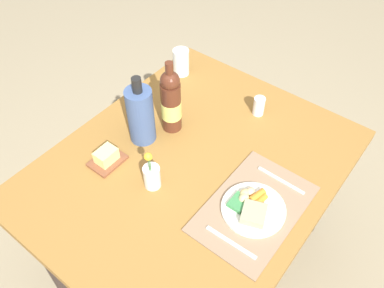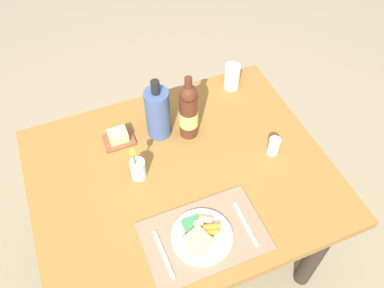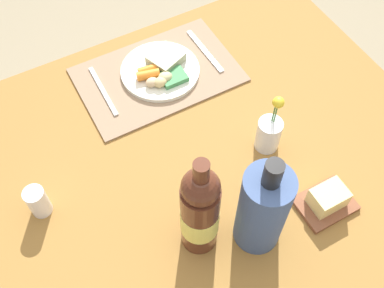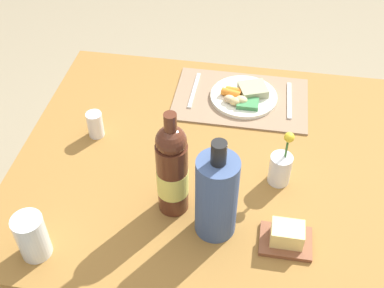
{
  "view_description": "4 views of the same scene",
  "coord_description": "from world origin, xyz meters",
  "px_view_note": "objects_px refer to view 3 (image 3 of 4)",
  "views": [
    {
      "loc": [
        -0.76,
        -0.6,
        1.88
      ],
      "look_at": [
        0.03,
        0.02,
        0.78
      ],
      "focal_mm": 37.33,
      "sensor_mm": 36.0,
      "label": 1
    },
    {
      "loc": [
        -0.31,
        -0.86,
        2.03
      ],
      "look_at": [
        0.08,
        0.08,
        0.78
      ],
      "focal_mm": 36.65,
      "sensor_mm": 36.0,
      "label": 2
    },
    {
      "loc": [
        0.32,
        0.53,
        1.7
      ],
      "look_at": [
        0.04,
        0.03,
        0.83
      ],
      "focal_mm": 43.45,
      "sensor_mm": 36.0,
      "label": 3
    },
    {
      "loc": [
        -0.08,
        1.01,
        1.75
      ],
      "look_at": [
        0.09,
        0.01,
        0.78
      ],
      "focal_mm": 45.99,
      "sensor_mm": 36.0,
      "label": 4
    }
  ],
  "objects_px": {
    "dining_table": "(200,178)",
    "fork": "(205,51)",
    "knife": "(103,91)",
    "wine_bottle": "(200,211)",
    "salt_shaker": "(38,201)",
    "dinner_plate": "(161,70)",
    "cooler_bottle": "(263,209)",
    "flower_vase": "(269,132)",
    "butter_dish": "(327,200)"
  },
  "relations": [
    {
      "from": "dining_table",
      "to": "knife",
      "type": "height_order",
      "value": "knife"
    },
    {
      "from": "dining_table",
      "to": "fork",
      "type": "xyz_separation_m",
      "value": [
        -0.19,
        -0.3,
        0.12
      ]
    },
    {
      "from": "knife",
      "to": "wine_bottle",
      "type": "relative_size",
      "value": 0.6
    },
    {
      "from": "flower_vase",
      "to": "cooler_bottle",
      "type": "distance_m",
      "value": 0.25
    },
    {
      "from": "butter_dish",
      "to": "dinner_plate",
      "type": "bearing_deg",
      "value": -74.42
    },
    {
      "from": "wine_bottle",
      "to": "dining_table",
      "type": "bearing_deg",
      "value": -119.92
    },
    {
      "from": "flower_vase",
      "to": "wine_bottle",
      "type": "xyz_separation_m",
      "value": [
        0.27,
        0.14,
        0.08
      ]
    },
    {
      "from": "knife",
      "to": "cooler_bottle",
      "type": "bearing_deg",
      "value": 105.43
    },
    {
      "from": "knife",
      "to": "butter_dish",
      "type": "xyz_separation_m",
      "value": [
        -0.32,
        0.57,
        0.02
      ]
    },
    {
      "from": "butter_dish",
      "to": "knife",
      "type": "bearing_deg",
      "value": -60.28
    },
    {
      "from": "fork",
      "to": "butter_dish",
      "type": "bearing_deg",
      "value": 88.89
    },
    {
      "from": "knife",
      "to": "cooler_bottle",
      "type": "xyz_separation_m",
      "value": [
        -0.14,
        0.55,
        0.12
      ]
    },
    {
      "from": "wine_bottle",
      "to": "flower_vase",
      "type": "bearing_deg",
      "value": -153.32
    },
    {
      "from": "dining_table",
      "to": "cooler_bottle",
      "type": "bearing_deg",
      "value": 92.22
    },
    {
      "from": "dining_table",
      "to": "salt_shaker",
      "type": "xyz_separation_m",
      "value": [
        0.4,
        -0.05,
        0.16
      ]
    },
    {
      "from": "flower_vase",
      "to": "salt_shaker",
      "type": "distance_m",
      "value": 0.57
    },
    {
      "from": "flower_vase",
      "to": "wine_bottle",
      "type": "bearing_deg",
      "value": 26.68
    },
    {
      "from": "fork",
      "to": "knife",
      "type": "height_order",
      "value": "same"
    },
    {
      "from": "flower_vase",
      "to": "butter_dish",
      "type": "bearing_deg",
      "value": 97.01
    },
    {
      "from": "dinner_plate",
      "to": "cooler_bottle",
      "type": "distance_m",
      "value": 0.54
    },
    {
      "from": "knife",
      "to": "wine_bottle",
      "type": "bearing_deg",
      "value": 93.66
    },
    {
      "from": "flower_vase",
      "to": "cooler_bottle",
      "type": "bearing_deg",
      "value": 50.72
    },
    {
      "from": "dinner_plate",
      "to": "salt_shaker",
      "type": "distance_m",
      "value": 0.5
    },
    {
      "from": "knife",
      "to": "salt_shaker",
      "type": "xyz_separation_m",
      "value": [
        0.26,
        0.26,
        0.03
      ]
    },
    {
      "from": "wine_bottle",
      "to": "butter_dish",
      "type": "bearing_deg",
      "value": 166.66
    },
    {
      "from": "dining_table",
      "to": "salt_shaker",
      "type": "relative_size",
      "value": 14.43
    },
    {
      "from": "flower_vase",
      "to": "fork",
      "type": "bearing_deg",
      "value": -93.48
    },
    {
      "from": "dinner_plate",
      "to": "knife",
      "type": "xyz_separation_m",
      "value": [
        0.17,
        -0.02,
        -0.01
      ]
    },
    {
      "from": "dinner_plate",
      "to": "flower_vase",
      "type": "relative_size",
      "value": 1.24
    },
    {
      "from": "fork",
      "to": "flower_vase",
      "type": "relative_size",
      "value": 1.06
    },
    {
      "from": "wine_bottle",
      "to": "cooler_bottle",
      "type": "height_order",
      "value": "wine_bottle"
    },
    {
      "from": "flower_vase",
      "to": "butter_dish",
      "type": "distance_m",
      "value": 0.21
    },
    {
      "from": "fork",
      "to": "wine_bottle",
      "type": "height_order",
      "value": "wine_bottle"
    },
    {
      "from": "dinner_plate",
      "to": "butter_dish",
      "type": "relative_size",
      "value": 1.71
    },
    {
      "from": "dinner_plate",
      "to": "wine_bottle",
      "type": "relative_size",
      "value": 0.69
    },
    {
      "from": "wine_bottle",
      "to": "salt_shaker",
      "type": "xyz_separation_m",
      "value": [
        0.29,
        -0.24,
        -0.09
      ]
    },
    {
      "from": "cooler_bottle",
      "to": "salt_shaker",
      "type": "bearing_deg",
      "value": -35.42
    },
    {
      "from": "dining_table",
      "to": "knife",
      "type": "relative_size",
      "value": 6.31
    },
    {
      "from": "knife",
      "to": "dinner_plate",
      "type": "bearing_deg",
      "value": 175.01
    },
    {
      "from": "wine_bottle",
      "to": "cooler_bottle",
      "type": "xyz_separation_m",
      "value": [
        -0.12,
        0.05,
        -0.01
      ]
    },
    {
      "from": "flower_vase",
      "to": "wine_bottle",
      "type": "distance_m",
      "value": 0.32
    },
    {
      "from": "knife",
      "to": "cooler_bottle",
      "type": "distance_m",
      "value": 0.58
    },
    {
      "from": "knife",
      "to": "salt_shaker",
      "type": "bearing_deg",
      "value": 45.53
    },
    {
      "from": "dinner_plate",
      "to": "butter_dish",
      "type": "distance_m",
      "value": 0.57
    },
    {
      "from": "dinner_plate",
      "to": "wine_bottle",
      "type": "height_order",
      "value": "wine_bottle"
    },
    {
      "from": "dining_table",
      "to": "cooler_bottle",
      "type": "height_order",
      "value": "cooler_bottle"
    },
    {
      "from": "fork",
      "to": "cooler_bottle",
      "type": "distance_m",
      "value": 0.59
    },
    {
      "from": "knife",
      "to": "wine_bottle",
      "type": "xyz_separation_m",
      "value": [
        -0.03,
        0.5,
        0.13
      ]
    },
    {
      "from": "cooler_bottle",
      "to": "butter_dish",
      "type": "relative_size",
      "value": 2.3
    },
    {
      "from": "dinner_plate",
      "to": "cooler_bottle",
      "type": "bearing_deg",
      "value": 87.09
    }
  ]
}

